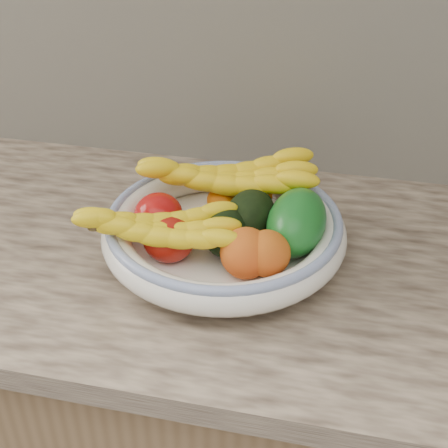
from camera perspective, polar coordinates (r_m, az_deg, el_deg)
kitchen_counter at (r=1.35m, az=0.25°, el=-17.26°), size 2.44×0.66×1.40m
fruit_bowl at (r=1.00m, az=-0.00°, el=-0.55°), size 0.39×0.39×0.08m
clementine_back_left at (r=1.06m, az=-0.11°, el=2.18°), size 0.07×0.07×0.05m
clementine_back_right at (r=1.08m, az=3.07°, el=2.67°), size 0.06×0.06×0.05m
tomato_left at (r=1.01m, az=-6.01°, el=0.86°), size 0.09×0.09×0.07m
tomato_near_left at (r=0.96m, az=-5.05°, el=-1.33°), size 0.10×0.10×0.07m
avocado_center at (r=0.97m, az=0.15°, el=-0.64°), size 0.08×0.11×0.07m
avocado_right at (r=1.00m, az=2.37°, el=0.76°), size 0.09×0.12×0.08m
green_mango at (r=0.97m, az=6.65°, el=0.13°), size 0.12×0.15×0.12m
peach_front at (r=0.92m, az=2.04°, el=-2.68°), size 0.09×0.09×0.08m
peach_right at (r=0.91m, az=3.94°, el=-2.70°), size 0.09×0.09×0.07m
banana_bunch_back at (r=1.05m, az=0.24°, el=3.89°), size 0.33×0.18×0.09m
banana_bunch_front at (r=0.94m, az=-6.05°, el=-0.72°), size 0.28×0.17×0.07m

